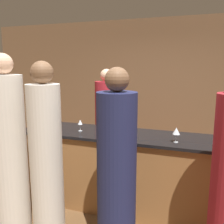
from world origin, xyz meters
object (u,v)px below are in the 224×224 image
(guest_0, at_px, (46,158))
(ice_bucket, at_px, (55,117))
(guest_2, at_px, (9,151))
(wine_bottle_0, at_px, (118,124))
(guest_1, at_px, (117,172))
(bartender, at_px, (107,128))

(guest_0, distance_m, ice_bucket, 1.17)
(guest_0, bearing_deg, guest_2, -176.89)
(guest_0, xyz_separation_m, guest_2, (-0.46, -0.03, 0.03))
(guest_0, xyz_separation_m, wine_bottle_0, (0.54, 0.79, 0.23))
(guest_0, distance_m, wine_bottle_0, 0.99)
(guest_0, distance_m, guest_2, 0.46)
(guest_0, height_order, ice_bucket, guest_0)
(wine_bottle_0, bearing_deg, guest_1, -72.65)
(guest_1, bearing_deg, ice_bucket, 141.65)
(guest_1, bearing_deg, guest_0, 178.48)
(wine_bottle_0, xyz_separation_m, ice_bucket, (-1.06, 0.23, -0.03))
(bartender, bearing_deg, guest_1, 113.56)
(ice_bucket, bearing_deg, bartender, 46.11)
(guest_1, bearing_deg, guest_2, -179.81)
(guest_0, bearing_deg, bartender, 87.73)
(guest_0, relative_size, guest_2, 0.96)
(guest_1, relative_size, guest_2, 0.93)
(wine_bottle_0, bearing_deg, bartender, 119.04)
(wine_bottle_0, bearing_deg, guest_0, -123.98)
(ice_bucket, bearing_deg, wine_bottle_0, -12.12)
(bartender, distance_m, guest_0, 1.64)
(wine_bottle_0, distance_m, ice_bucket, 1.09)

